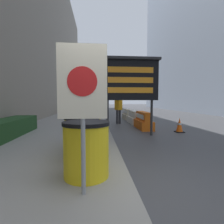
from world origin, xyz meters
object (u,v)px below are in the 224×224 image
at_px(barrel_drum_foreground, 86,149).
at_px(traffic_cone_mid, 179,125).
at_px(jersey_barrier_orange_far, 143,121).
at_px(barrel_drum_middle, 82,137).
at_px(message_board, 130,80).
at_px(traffic_light_near_curb, 108,89).
at_px(barrel_drum_back, 87,130).
at_px(jersey_barrier_white, 134,118).
at_px(warning_sign, 83,92).
at_px(traffic_cone_near, 136,117).
at_px(jersey_barrier_cream, 127,115).
at_px(pedestrian_worker, 118,107).

xyz_separation_m(barrel_drum_foreground, traffic_cone_mid, (3.89, 4.54, -0.30)).
bearing_deg(traffic_cone_mid, jersey_barrier_orange_far, 140.15).
relative_size(barrel_drum_middle, message_board, 0.30).
distance_m(message_board, traffic_light_near_curb, 10.21).
xyz_separation_m(barrel_drum_back, jersey_barrier_white, (2.64, 5.85, -0.28)).
height_order(barrel_drum_back, warning_sign, warning_sign).
bearing_deg(jersey_barrier_white, barrel_drum_back, -114.28).
bearing_deg(traffic_light_near_curb, traffic_cone_near, -76.74).
height_order(barrel_drum_middle, barrel_drum_back, same).
bearing_deg(message_board, jersey_barrier_white, 74.83).
bearing_deg(traffic_cone_mid, barrel_drum_foreground, -130.56).
relative_size(jersey_barrier_orange_far, jersey_barrier_white, 0.94).
relative_size(barrel_drum_middle, traffic_cone_near, 1.23).
distance_m(barrel_drum_middle, message_board, 3.82).
bearing_deg(jersey_barrier_cream, warning_sign, -103.40).
distance_m(jersey_barrier_cream, traffic_cone_mid, 5.75).
height_order(jersey_barrier_orange_far, traffic_cone_mid, jersey_barrier_orange_far).
distance_m(barrel_drum_middle, jersey_barrier_orange_far, 5.42).
bearing_deg(jersey_barrier_white, message_board, -105.17).
distance_m(warning_sign, traffic_light_near_curb, 14.88).
bearing_deg(traffic_cone_mid, barrel_drum_back, -146.66).
relative_size(traffic_cone_near, traffic_light_near_curb, 0.22).
bearing_deg(barrel_drum_middle, traffic_cone_mid, 41.62).
xyz_separation_m(message_board, jersey_barrier_cream, (1.02, 6.14, -1.92)).
relative_size(barrel_drum_back, pedestrian_worker, 0.53).
bearing_deg(jersey_barrier_orange_far, message_board, -121.61).
bearing_deg(barrel_drum_back, traffic_cone_near, 65.75).
bearing_deg(barrel_drum_back, pedestrian_worker, 74.27).
height_order(warning_sign, traffic_light_near_curb, traffic_light_near_curb).
height_order(warning_sign, traffic_cone_near, warning_sign).
height_order(barrel_drum_foreground, jersey_barrier_cream, barrel_drum_foreground).
bearing_deg(message_board, barrel_drum_middle, -118.76).
distance_m(traffic_cone_near, traffic_cone_mid, 3.85).
bearing_deg(traffic_light_near_curb, traffic_cone_mid, -75.19).
relative_size(jersey_barrier_white, traffic_cone_near, 2.47).
xyz_separation_m(warning_sign, traffic_light_near_curb, (1.34, 14.79, 0.96)).
bearing_deg(jersey_barrier_white, jersey_barrier_cream, 90.00).
relative_size(barrel_drum_foreground, traffic_cone_mid, 1.42).
bearing_deg(barrel_drum_middle, message_board, 61.24).
xyz_separation_m(message_board, traffic_cone_near, (1.22, 4.22, -1.88)).
height_order(barrel_drum_foreground, traffic_cone_mid, barrel_drum_foreground).
distance_m(jersey_barrier_cream, traffic_cone_near, 1.93).
distance_m(barrel_drum_back, jersey_barrier_orange_far, 4.58).
relative_size(traffic_cone_near, traffic_cone_mid, 1.15).
relative_size(barrel_drum_middle, jersey_barrier_cream, 0.49).
distance_m(jersey_barrier_orange_far, pedestrian_worker, 2.38).
bearing_deg(jersey_barrier_cream, jersey_barrier_white, -90.00).
distance_m(barrel_drum_foreground, message_board, 4.57).
xyz_separation_m(barrel_drum_foreground, jersey_barrier_cream, (2.55, 10.14, -0.29)).
relative_size(barrel_drum_middle, traffic_light_near_curb, 0.27).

